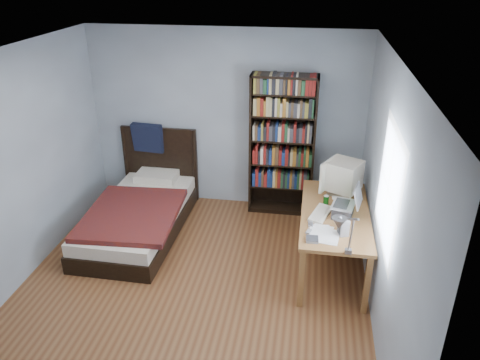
{
  "coord_description": "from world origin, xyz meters",
  "views": [
    {
      "loc": [
        1.17,
        -3.99,
        3.3
      ],
      "look_at": [
        0.4,
        0.82,
        0.97
      ],
      "focal_mm": 35.0,
      "sensor_mm": 36.0,
      "label": 1
    }
  ],
  "objects_px": {
    "keyboard": "(321,214)",
    "desk_lamp": "(341,226)",
    "laptop": "(345,208)",
    "bed": "(141,212)",
    "speaker": "(344,227)",
    "soda_can": "(326,200)",
    "crt_monitor": "(342,176)",
    "bookshelf": "(282,146)",
    "desk": "(332,217)"
  },
  "relations": [
    {
      "from": "laptop",
      "to": "bed",
      "type": "distance_m",
      "value": 2.7
    },
    {
      "from": "keyboard",
      "to": "desk",
      "type": "bearing_deg",
      "value": 90.09
    },
    {
      "from": "speaker",
      "to": "bed",
      "type": "xyz_separation_m",
      "value": [
        -2.55,
        0.94,
        -0.57
      ]
    },
    {
      "from": "laptop",
      "to": "desk_lamp",
      "type": "distance_m",
      "value": 1.17
    },
    {
      "from": "keyboard",
      "to": "laptop",
      "type": "bearing_deg",
      "value": 18.4
    },
    {
      "from": "keyboard",
      "to": "speaker",
      "type": "xyz_separation_m",
      "value": [
        0.23,
        -0.38,
        0.08
      ]
    },
    {
      "from": "desk",
      "to": "soda_can",
      "type": "relative_size",
      "value": 14.55
    },
    {
      "from": "keyboard",
      "to": "soda_can",
      "type": "relative_size",
      "value": 3.78
    },
    {
      "from": "laptop",
      "to": "bed",
      "type": "relative_size",
      "value": 0.17
    },
    {
      "from": "crt_monitor",
      "to": "bookshelf",
      "type": "distance_m",
      "value": 1.14
    },
    {
      "from": "keyboard",
      "to": "bookshelf",
      "type": "relative_size",
      "value": 0.21
    },
    {
      "from": "desk",
      "to": "crt_monitor",
      "type": "bearing_deg",
      "value": 8.62
    },
    {
      "from": "desk",
      "to": "speaker",
      "type": "relative_size",
      "value": 8.83
    },
    {
      "from": "crt_monitor",
      "to": "laptop",
      "type": "distance_m",
      "value": 0.54
    },
    {
      "from": "desk_lamp",
      "to": "speaker",
      "type": "height_order",
      "value": "desk_lamp"
    },
    {
      "from": "bookshelf",
      "to": "speaker",
      "type": "bearing_deg",
      "value": -66.28
    },
    {
      "from": "laptop",
      "to": "bookshelf",
      "type": "relative_size",
      "value": 0.19
    },
    {
      "from": "desk_lamp",
      "to": "bookshelf",
      "type": "bearing_deg",
      "value": 105.37
    },
    {
      "from": "keyboard",
      "to": "bookshelf",
      "type": "bearing_deg",
      "value": 129.07
    },
    {
      "from": "soda_can",
      "to": "bed",
      "type": "height_order",
      "value": "bed"
    },
    {
      "from": "bed",
      "to": "desk_lamp",
      "type": "bearing_deg",
      "value": -33.83
    },
    {
      "from": "desk",
      "to": "desk_lamp",
      "type": "xyz_separation_m",
      "value": [
        -0.02,
        -1.61,
        0.83
      ]
    },
    {
      "from": "keyboard",
      "to": "desk_lamp",
      "type": "bearing_deg",
      "value": -65.1
    },
    {
      "from": "speaker",
      "to": "soda_can",
      "type": "height_order",
      "value": "speaker"
    },
    {
      "from": "soda_can",
      "to": "speaker",
      "type": "bearing_deg",
      "value": -74.66
    },
    {
      "from": "desk",
      "to": "laptop",
      "type": "bearing_deg",
      "value": -80.17
    },
    {
      "from": "crt_monitor",
      "to": "bookshelf",
      "type": "xyz_separation_m",
      "value": [
        -0.77,
        0.84,
        0.0
      ]
    },
    {
      "from": "desk_lamp",
      "to": "laptop",
      "type": "bearing_deg",
      "value": 84.06
    },
    {
      "from": "laptop",
      "to": "bed",
      "type": "xyz_separation_m",
      "value": [
        -2.57,
        0.56,
        -0.58
      ]
    },
    {
      "from": "bed",
      "to": "crt_monitor",
      "type": "bearing_deg",
      "value": -0.7
    },
    {
      "from": "bookshelf",
      "to": "crt_monitor",
      "type": "bearing_deg",
      "value": -47.63
    },
    {
      "from": "crt_monitor",
      "to": "speaker",
      "type": "bearing_deg",
      "value": -89.91
    },
    {
      "from": "laptop",
      "to": "bookshelf",
      "type": "distance_m",
      "value": 1.58
    },
    {
      "from": "speaker",
      "to": "soda_can",
      "type": "xyz_separation_m",
      "value": [
        -0.17,
        0.63,
        -0.04
      ]
    },
    {
      "from": "laptop",
      "to": "desk_lamp",
      "type": "relative_size",
      "value": 0.58
    },
    {
      "from": "laptop",
      "to": "desk_lamp",
      "type": "height_order",
      "value": "desk_lamp"
    },
    {
      "from": "desk",
      "to": "bookshelf",
      "type": "height_order",
      "value": "bookshelf"
    },
    {
      "from": "desk_lamp",
      "to": "keyboard",
      "type": "distance_m",
      "value": 1.21
    },
    {
      "from": "desk",
      "to": "bed",
      "type": "xyz_separation_m",
      "value": [
        -2.48,
        0.04,
        -0.16
      ]
    },
    {
      "from": "keyboard",
      "to": "bed",
      "type": "bearing_deg",
      "value": -175.88
    },
    {
      "from": "crt_monitor",
      "to": "speaker",
      "type": "relative_size",
      "value": 2.9
    },
    {
      "from": "laptop",
      "to": "desk",
      "type": "bearing_deg",
      "value": 99.83
    },
    {
      "from": "speaker",
      "to": "bookshelf",
      "type": "xyz_separation_m",
      "value": [
        -0.77,
        1.75,
        0.16
      ]
    },
    {
      "from": "crt_monitor",
      "to": "bed",
      "type": "height_order",
      "value": "crt_monitor"
    },
    {
      "from": "crt_monitor",
      "to": "desk_lamp",
      "type": "distance_m",
      "value": 1.64
    },
    {
      "from": "laptop",
      "to": "soda_can",
      "type": "height_order",
      "value": "laptop"
    },
    {
      "from": "laptop",
      "to": "keyboard",
      "type": "xyz_separation_m",
      "value": [
        -0.25,
        -0.0,
        -0.09
      ]
    },
    {
      "from": "desk",
      "to": "desk_lamp",
      "type": "distance_m",
      "value": 1.81
    },
    {
      "from": "bed",
      "to": "laptop",
      "type": "bearing_deg",
      "value": -12.17
    },
    {
      "from": "laptop",
      "to": "speaker",
      "type": "distance_m",
      "value": 0.38
    }
  ]
}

